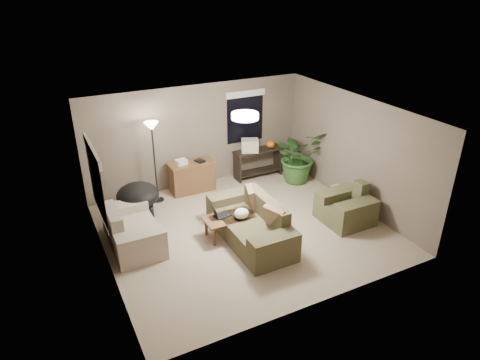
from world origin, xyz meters
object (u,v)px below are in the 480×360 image
cat_scratching_post (336,197)px  houseplant (298,161)px  desk (192,177)px  console_table (258,161)px  armchair (346,209)px  papasan_chair (138,199)px  coffee_table (229,219)px  main_sofa (252,226)px  loveseat (132,231)px  floor_lamp (152,136)px

cat_scratching_post → houseplant: bearing=90.8°
desk → console_table: size_ratio=0.85×
armchair → desk: armchair is taller
papasan_chair → cat_scratching_post: size_ratio=1.80×
coffee_table → papasan_chair: papasan_chair is taller
console_table → cat_scratching_post: 2.35m
main_sofa → armchair: (2.12, -0.29, 0.00)m
coffee_table → main_sofa: bearing=-44.3°
papasan_chair → houseplant: houseplant is taller
main_sofa → console_table: 2.96m
desk → console_table: (1.82, -0.00, 0.06)m
loveseat → armchair: (4.29, -1.16, 0.00)m
armchair → papasan_chair: 4.43m
cat_scratching_post → main_sofa: bearing=-172.1°
coffee_table → floor_lamp: size_ratio=0.52×
desk → console_table: bearing=-0.0°
loveseat → floor_lamp: (0.98, 1.55, 1.30)m
main_sofa → cat_scratching_post: 2.38m
main_sofa → papasan_chair: main_sofa is taller
main_sofa → loveseat: (-2.18, 0.87, 0.00)m
armchair → coffee_table: 2.53m
desk → papasan_chair: (-1.50, -0.70, 0.09)m
console_table → loveseat: bearing=-156.1°
main_sofa → floor_lamp: size_ratio=1.15×
desk → coffee_table: bearing=-91.5°
console_table → cat_scratching_post: bearing=-69.7°
loveseat → armchair: same height
loveseat → desk: bearing=41.1°
loveseat → houseplant: (4.51, 0.99, 0.23)m
papasan_chair → cat_scratching_post: 4.40m
armchair → houseplant: size_ratio=0.74×
loveseat → armchair: bearing=-15.2°
coffee_table → papasan_chair: (-1.44, 1.49, 0.11)m
console_table → houseplant: bearing=-40.0°
coffee_table → floor_lamp: 2.57m
main_sofa → cat_scratching_post: (2.35, 0.33, -0.08)m
armchair → console_table: size_ratio=0.77×
coffee_table → console_table: 2.89m
loveseat → desk: loveseat is taller
main_sofa → houseplant: size_ratio=1.62×
desk → floor_lamp: size_ratio=0.58×
armchair → floor_lamp: bearing=140.7°
armchair → cat_scratching_post: 0.67m
main_sofa → desk: (-0.28, 2.52, 0.08)m
coffee_table → papasan_chair: 2.08m
houseplant → console_table: bearing=140.0°
main_sofa → houseplant: 2.99m
coffee_table → cat_scratching_post: cat_scratching_post is taller
main_sofa → desk: main_sofa is taller
coffee_table → console_table: bearing=49.3°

